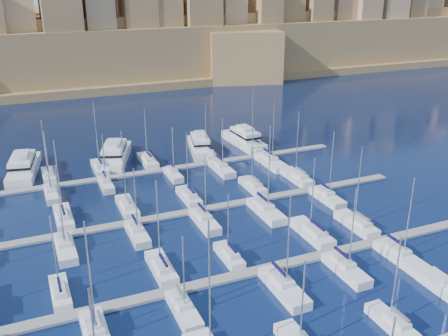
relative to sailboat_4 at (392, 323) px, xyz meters
name	(u,v)px	position (x,y,z in m)	size (l,w,h in m)	color
ground	(218,236)	(-10.69, 29.33, -0.72)	(600.00, 600.00, 0.00)	black
pontoon_mid_near	(250,273)	(-10.69, 17.33, -0.52)	(84.00, 2.00, 0.40)	slate
pontoon_mid_far	(197,211)	(-10.69, 39.33, -0.52)	(84.00, 2.00, 0.40)	slate
pontoon_far	(162,170)	(-10.69, 61.33, -0.52)	(84.00, 2.00, 0.40)	slate
sailboat_4	(392,323)	(0.00, 0.00, 0.00)	(2.26, 7.55, 12.64)	silver
sailboat_13	(60,293)	(-36.24, 22.11, -0.01)	(2.33, 7.77, 12.08)	silver
sailboat_14	(161,268)	(-22.21, 22.64, 0.02)	(2.66, 8.85, 14.42)	silver
sailboat_15	(229,256)	(-11.89, 21.93, -0.02)	(2.22, 7.40, 10.88)	silver
sailboat_16	(312,233)	(3.38, 23.12, 0.03)	(2.95, 9.84, 13.77)	silver
sailboat_17	(357,224)	(12.03, 22.83, 0.03)	(2.77, 9.25, 14.67)	silver
sailboat_19	(96,335)	(-33.31, 11.75, 0.04)	(2.82, 9.39, 16.19)	silver
sailboat_20	(184,310)	(-22.37, 12.30, -0.01)	(2.48, 8.27, 11.77)	silver
sailboat_21	(284,287)	(-8.44, 11.58, 0.03)	(2.92, 9.73, 14.67)	silver
sailboat_22	(346,269)	(1.95, 12.03, 0.02)	(2.64, 8.82, 13.82)	silver
sailboat_23	(400,256)	(11.58, 11.75, 0.02)	(2.81, 9.38, 13.87)	silver
sailboat_25	(64,217)	(-33.29, 44.86, 0.03)	(2.79, 9.29, 14.95)	silver
sailboat_26	(127,207)	(-22.14, 44.67, 0.03)	(2.67, 8.91, 15.12)	silver
sailboat_27	(189,197)	(-10.36, 44.50, 0.01)	(2.57, 8.56, 13.71)	silver
sailboat_28	(253,186)	(3.07, 44.38, 0.01)	(2.50, 8.33, 12.95)	silver
sailboat_29	(297,177)	(13.61, 44.93, 0.03)	(2.83, 9.45, 15.05)	silver
sailboat_31	(65,248)	(-34.25, 33.86, 0.03)	(2.75, 9.16, 14.94)	silver
sailboat_32	(137,233)	(-22.90, 34.21, 0.00)	(2.54, 8.45, 12.57)	silver
sailboat_33	(205,221)	(-11.22, 33.96, 0.01)	(2.69, 8.97, 13.19)	silver
sailboat_34	(266,210)	(0.28, 33.40, 0.05)	(3.03, 10.10, 17.00)	silver
sailboat_35	(327,197)	(13.64, 34.03, 0.02)	(2.65, 8.82, 14.14)	silver
sailboat_37	(49,175)	(-33.94, 66.34, 0.01)	(2.47, 8.24, 13.02)	silver
sailboat_38	(100,168)	(-23.20, 66.65, 0.03)	(2.66, 8.88, 15.44)	silver
sailboat_39	(148,161)	(-12.38, 66.85, 0.01)	(2.78, 9.28, 12.93)	silver
sailboat_40	(207,153)	(1.81, 66.46, 0.01)	(2.55, 8.49, 13.01)	silver
sailboat_41	(253,146)	(13.99, 66.54, 0.03)	(2.59, 8.64, 14.95)	silver
sailboat_43	(52,194)	(-34.23, 56.27, 0.01)	(2.50, 8.32, 13.61)	silver
sailboat_44	(106,184)	(-23.73, 56.73, -0.01)	(2.21, 7.38, 11.69)	silver
sailboat_45	(173,174)	(-9.61, 56.67, -0.01)	(2.25, 7.51, 11.47)	silver
sailboat_46	(222,168)	(1.13, 55.79, 0.01)	(2.79, 9.30, 12.59)	silver
sailboat_47	(271,162)	(12.84, 55.07, 0.05)	(3.23, 10.77, 15.10)	silver
motor_yacht_a	(23,166)	(-38.56, 71.22, 1.00)	(8.24, 18.11, 5.25)	silver
motor_yacht_b	(115,154)	(-18.88, 71.43, 1.00)	(11.06, 18.64, 5.25)	silver
motor_yacht_c	(200,145)	(1.38, 69.95, 1.00)	(7.67, 15.43, 5.25)	silver
motor_yacht_d	(244,138)	(13.50, 70.52, 1.00)	(5.55, 16.23, 5.25)	silver
fortified_city	(77,40)	(-10.88, 184.59, 14.02)	(460.00, 108.95, 59.52)	brown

